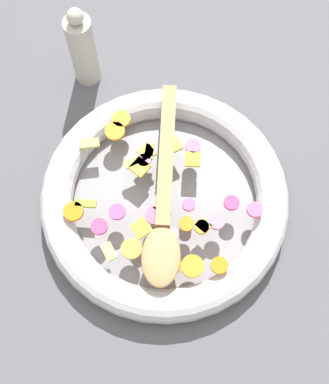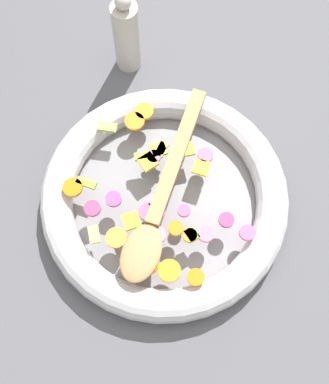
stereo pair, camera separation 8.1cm
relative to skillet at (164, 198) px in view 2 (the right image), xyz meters
name	(u,v)px [view 2 (the right image)]	position (x,y,z in m)	size (l,w,h in m)	color
ground_plane	(164,203)	(0.00, 0.00, -0.02)	(4.00, 4.00, 0.00)	#4C4C51
skillet	(164,198)	(0.00, 0.00, 0.00)	(0.39, 0.39, 0.05)	slate
chopped_vegetables	(153,201)	(0.00, 0.02, 0.03)	(0.30, 0.24, 0.01)	orange
wooden_spoon	(160,202)	(-0.01, 0.02, 0.04)	(0.14, 0.32, 0.01)	#A87F51
pepper_mill	(126,35)	(0.21, -0.17, 0.05)	(0.04, 0.04, 0.17)	#B2ADA3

